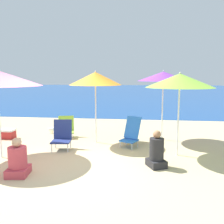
{
  "coord_description": "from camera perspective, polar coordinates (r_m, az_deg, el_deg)",
  "views": [
    {
      "loc": [
        1.74,
        -5.23,
        1.98
      ],
      "look_at": [
        0.92,
        1.4,
        1.0
      ],
      "focal_mm": 40.0,
      "sensor_mm": 36.0,
      "label": 1
    }
  ],
  "objects": [
    {
      "name": "backpack_lime",
      "position": [
        7.58,
        4.33,
        -5.27
      ],
      "size": [
        0.29,
        0.21,
        0.41
      ],
      "color": "#8ECC3D",
      "rests_on": "ground"
    },
    {
      "name": "beach_umbrella_lime",
      "position": [
        6.26,
        15.23,
        6.95
      ],
      "size": [
        1.65,
        1.65,
        2.07
      ],
      "color": "white",
      "rests_on": "ground"
    },
    {
      "name": "cooler_box",
      "position": [
        8.6,
        -22.88,
        -4.6
      ],
      "size": [
        0.48,
        0.33,
        0.3
      ],
      "color": "#B72828",
      "rests_on": "ground"
    },
    {
      "name": "sea_water",
      "position": [
        31.26,
        3.86,
        4.73
      ],
      "size": [
        60.0,
        40.0,
        0.01
      ],
      "color": "#19478C",
      "rests_on": "ground"
    },
    {
      "name": "ground_plane",
      "position": [
        5.86,
        -10.88,
        -11.57
      ],
      "size": [
        60.0,
        60.0,
        0.0
      ],
      "primitive_type": "plane",
      "color": "#C6B284"
    },
    {
      "name": "beach_chair_navy",
      "position": [
        6.92,
        -11.35,
        -5.19
      ],
      "size": [
        0.55,
        0.58,
        0.79
      ],
      "rotation": [
        0.0,
        0.0,
        0.11
      ],
      "color": "silver",
      "rests_on": "ground"
    },
    {
      "name": "person_seated_near",
      "position": [
        5.57,
        10.13,
        -9.06
      ],
      "size": [
        0.48,
        0.51,
        0.81
      ],
      "rotation": [
        0.0,
        0.0,
        0.43
      ],
      "color": "#262628",
      "rests_on": "ground"
    },
    {
      "name": "seagull",
      "position": [
        8.88,
        -13.59,
        -3.84
      ],
      "size": [
        0.27,
        0.11,
        0.23
      ],
      "color": "gold",
      "rests_on": "ground"
    },
    {
      "name": "beach_umbrella_orange",
      "position": [
        7.26,
        -3.82,
        7.63
      ],
      "size": [
        1.52,
        1.52,
        2.12
      ],
      "color": "white",
      "rests_on": "ground"
    },
    {
      "name": "beach_umbrella_purple",
      "position": [
        7.73,
        11.65,
        7.97
      ],
      "size": [
        1.57,
        1.57,
        2.14
      ],
      "color": "white",
      "rests_on": "ground"
    },
    {
      "name": "beach_chair_lime",
      "position": [
        8.21,
        -10.43,
        -3.48
      ],
      "size": [
        0.61,
        0.61,
        0.68
      ],
      "rotation": [
        0.0,
        0.0,
        0.28
      ],
      "color": "silver",
      "rests_on": "ground"
    },
    {
      "name": "person_seated_far",
      "position": [
        5.39,
        -20.74,
        -10.4
      ],
      "size": [
        0.46,
        0.53,
        0.77
      ],
      "rotation": [
        0.0,
        0.0,
        0.14
      ],
      "color": "#BF3F4C",
      "rests_on": "ground"
    },
    {
      "name": "beach_chair_blue",
      "position": [
        7.0,
        4.39,
        -4.75
      ],
      "size": [
        0.62,
        0.67,
        0.84
      ],
      "rotation": [
        0.0,
        0.0,
        -0.44
      ],
      "color": "silver",
      "rests_on": "ground"
    }
  ]
}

